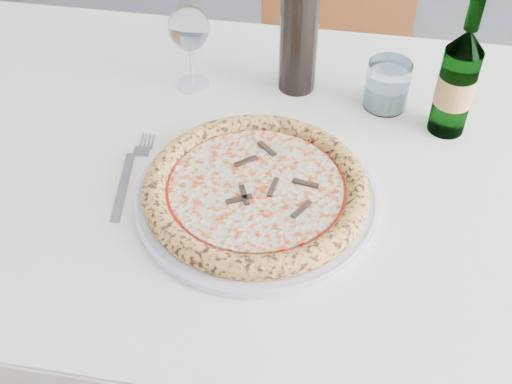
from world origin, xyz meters
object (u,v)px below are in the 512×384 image
plate (256,197)px  wine_glass (189,30)px  wine_bottle (299,30)px  dining_table (268,198)px  chair_far (340,25)px  tumbler (387,88)px  beer_bottle (457,82)px  pizza (256,189)px

plate → wine_glass: size_ratio=2.28×
plate → wine_bottle: bearing=88.4°
wine_glass → dining_table: bearing=-44.1°
chair_far → plate: chair_far is taller
wine_bottle → wine_glass: bearing=-168.9°
chair_far → tumbler: bearing=-78.1°
dining_table → wine_bottle: bearing=87.6°
dining_table → wine_bottle: (0.01, 0.21, 0.21)m
beer_bottle → chair_far: bearing=109.3°
pizza → wine_bottle: bearing=88.4°
tumbler → wine_bottle: wine_bottle is taller
dining_table → chair_far: bearing=87.7°
wine_glass → wine_bottle: (0.19, 0.04, 0.00)m
dining_table → wine_glass: (-0.18, 0.17, 0.20)m
chair_far → wine_bottle: (-0.02, -0.63, 0.34)m
dining_table → wine_bottle: size_ratio=5.33×
beer_bottle → wine_bottle: bearing=165.7°
chair_far → plate: bearing=-92.0°
wine_glass → plate: bearing=-56.7°
chair_far → beer_bottle: 0.81m
tumbler → beer_bottle: (0.11, -0.05, 0.06)m
tumbler → dining_table: bearing=-132.6°
plate → beer_bottle: (0.28, 0.24, 0.09)m
wine_bottle → dining_table: bearing=-92.4°
beer_bottle → tumbler: bearing=156.8°
pizza → wine_glass: 0.34m
chair_far → wine_glass: (-0.21, -0.67, 0.34)m
dining_table → plate: size_ratio=4.00×
dining_table → chair_far: 0.86m
dining_table → tumbler: (0.17, 0.19, 0.13)m
wine_glass → tumbler: 0.36m
dining_table → wine_bottle: wine_bottle is taller
pizza → wine_bottle: wine_bottle is taller
wine_glass → beer_bottle: size_ratio=0.68×
plate → wine_glass: (-0.18, 0.27, 0.11)m
wine_glass → beer_bottle: 0.46m
dining_table → plate: plate is taller
plate → pizza: size_ratio=1.09×
plate → wine_bottle: size_ratio=1.33×
wine_bottle → chair_far: bearing=87.8°
pizza → wine_bottle: 0.32m
tumbler → beer_bottle: 0.13m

